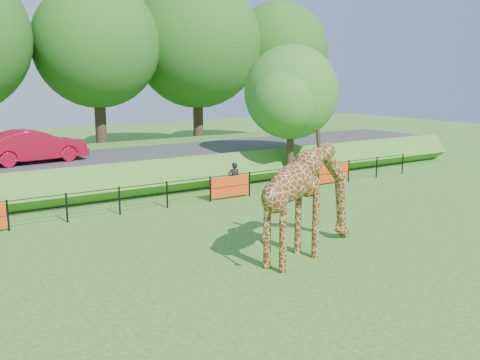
{
  "coord_description": "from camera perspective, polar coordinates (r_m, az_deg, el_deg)",
  "views": [
    {
      "loc": [
        -8.89,
        -11.28,
        5.3
      ],
      "look_at": [
        0.16,
        2.8,
        2.0
      ],
      "focal_mm": 40.0,
      "sensor_mm": 36.0,
      "label": 1
    }
  ],
  "objects": [
    {
      "name": "giraffe",
      "position": [
        15.89,
        7.46,
        -2.18
      ],
      "size": [
        4.68,
        2.25,
        3.32
      ],
      "primitive_type": null,
      "rotation": [
        0.0,
        0.0,
        0.31
      ],
      "color": "#4F2C10",
      "rests_on": "ground"
    },
    {
      "name": "embankment",
      "position": [
        28.6,
        -14.17,
        1.46
      ],
      "size": [
        40.0,
        9.0,
        1.3
      ],
      "primitive_type": "cube",
      "color": "#276419",
      "rests_on": "ground"
    },
    {
      "name": "tree_east",
      "position": [
        26.65,
        5.59,
        8.92
      ],
      "size": [
        5.4,
        4.71,
        6.76
      ],
      "color": "#322516",
      "rests_on": "ground"
    },
    {
      "name": "ground",
      "position": [
        15.31,
        5.24,
        -9.15
      ],
      "size": [
        90.0,
        90.0,
        0.0
      ],
      "primitive_type": "plane",
      "color": "#276419",
      "rests_on": "ground"
    },
    {
      "name": "perimeter_fence",
      "position": [
        21.75,
        -7.78,
        -1.56
      ],
      "size": [
        28.07,
        0.1,
        1.1
      ],
      "primitive_type": null,
      "color": "black",
      "rests_on": "ground"
    },
    {
      "name": "road",
      "position": [
        27.08,
        -13.22,
        2.5
      ],
      "size": [
        40.0,
        5.0,
        0.12
      ],
      "primitive_type": "cube",
      "color": "#323235",
      "rests_on": "embankment"
    },
    {
      "name": "bg_tree_line",
      "position": [
        35.03,
        -15.21,
        13.88
      ],
      "size": [
        37.3,
        8.8,
        11.82
      ],
      "color": "#322516",
      "rests_on": "ground"
    },
    {
      "name": "car_red",
      "position": [
        25.69,
        -21.1,
        3.4
      ],
      "size": [
        4.66,
        2.11,
        1.48
      ],
      "primitive_type": "imported",
      "rotation": [
        0.0,
        0.0,
        1.69
      ],
      "color": "red",
      "rests_on": "road"
    },
    {
      "name": "visitor",
      "position": [
        23.79,
        -0.64,
        0.13
      ],
      "size": [
        0.63,
        0.51,
        1.5
      ],
      "primitive_type": "imported",
      "rotation": [
        0.0,
        0.0,
        2.82
      ],
      "color": "black",
      "rests_on": "ground"
    }
  ]
}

